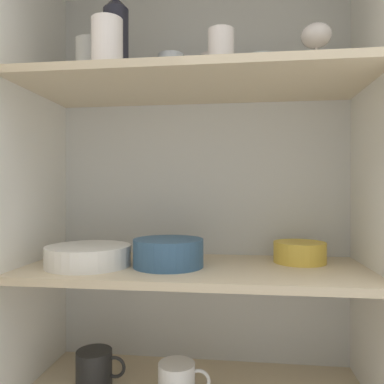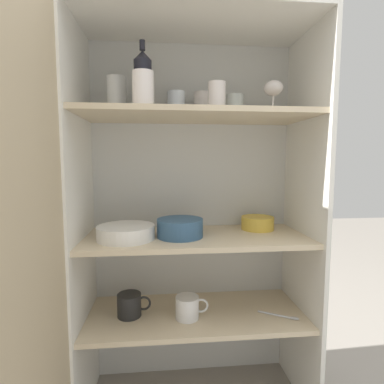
# 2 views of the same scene
# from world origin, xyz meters

# --- Properties ---
(cupboard_back_panel) EXTENTS (0.93, 0.02, 1.54)m
(cupboard_back_panel) POSITION_xyz_m (0.00, 0.38, 0.77)
(cupboard_back_panel) COLOR silver
(cupboard_back_panel) RESTS_ON ground_plane
(cupboard_side_left) EXTENTS (0.02, 0.40, 1.54)m
(cupboard_side_left) POSITION_xyz_m (-0.46, 0.18, 0.77)
(cupboard_side_left) COLOR white
(cupboard_side_left) RESTS_ON ground_plane
(cupboard_side_right) EXTENTS (0.02, 0.40, 1.54)m
(cupboard_side_right) POSITION_xyz_m (0.46, 0.18, 0.77)
(cupboard_side_right) COLOR white
(cupboard_side_right) RESTS_ON ground_plane
(shelf_board_middle) EXTENTS (0.89, 0.37, 0.02)m
(shelf_board_middle) POSITION_xyz_m (0.00, 0.18, 0.71)
(shelf_board_middle) COLOR beige
(shelf_board_upper) EXTENTS (0.89, 0.37, 0.02)m
(shelf_board_upper) POSITION_xyz_m (0.00, 0.18, 1.20)
(shelf_board_upper) COLOR beige
(tumbler_glass_0) EXTENTS (0.08, 0.08, 0.12)m
(tumbler_glass_0) POSITION_xyz_m (-0.20, 0.07, 1.27)
(tumbler_glass_0) COLOR silver
(tumbler_glass_0) RESTS_ON shelf_board_upper
(tumbler_glass_1) EXTENTS (0.08, 0.08, 0.11)m
(tumbler_glass_1) POSITION_xyz_m (0.04, 0.30, 1.27)
(tumbler_glass_1) COLOR silver
(tumbler_glass_1) RESTS_ON shelf_board_upper
(tumbler_glass_2) EXTENTS (0.07, 0.07, 0.10)m
(tumbler_glass_2) POSITION_xyz_m (0.18, 0.29, 1.26)
(tumbler_glass_2) COLOR white
(tumbler_glass_2) RESTS_ON shelf_board_upper
(tumbler_glass_3) EXTENTS (0.07, 0.07, 0.10)m
(tumbler_glass_3) POSITION_xyz_m (-0.08, 0.26, 1.26)
(tumbler_glass_3) COLOR white
(tumbler_glass_3) RESTS_ON shelf_board_upper
(tumbler_glass_4) EXTENTS (0.08, 0.08, 0.15)m
(tumbler_glass_4) POSITION_xyz_m (-0.31, 0.24, 1.29)
(tumbler_glass_4) COLOR white
(tumbler_glass_4) RESTS_ON shelf_board_upper
(tumbler_glass_5) EXTENTS (0.07, 0.07, 0.11)m
(tumbler_glass_5) POSITION_xyz_m (0.07, 0.13, 1.27)
(tumbler_glass_5) COLOR silver
(tumbler_glass_5) RESTS_ON shelf_board_upper
(wine_glass_0) EXTENTS (0.08, 0.08, 0.13)m
(wine_glass_0) POSITION_xyz_m (0.31, 0.19, 1.31)
(wine_glass_0) COLOR silver
(wine_glass_0) RESTS_ON shelf_board_upper
(wine_bottle) EXTENTS (0.07, 0.07, 0.25)m
(wine_bottle) POSITION_xyz_m (-0.20, 0.15, 1.32)
(wine_bottle) COLOR black
(wine_bottle) RESTS_ON shelf_board_upper
(plate_stack_white) EXTENTS (0.22, 0.22, 0.05)m
(plate_stack_white) POSITION_xyz_m (-0.28, 0.15, 0.75)
(plate_stack_white) COLOR white
(plate_stack_white) RESTS_ON shelf_board_middle
(mixing_bowl_large) EXTENTS (0.18, 0.18, 0.07)m
(mixing_bowl_large) POSITION_xyz_m (-0.07, 0.17, 0.76)
(mixing_bowl_large) COLOR #33567A
(mixing_bowl_large) RESTS_ON shelf_board_middle
(serving_bowl_small) EXTENTS (0.14, 0.14, 0.06)m
(serving_bowl_small) POSITION_xyz_m (0.28, 0.26, 0.75)
(serving_bowl_small) COLOR gold
(serving_bowl_small) RESTS_ON shelf_board_middle
(coffee_mug_primary) EXTENTS (0.13, 0.09, 0.09)m
(coffee_mug_primary) POSITION_xyz_m (-0.04, 0.14, 0.44)
(coffee_mug_primary) COLOR white
(coffee_mug_primary) RESTS_ON shelf_board_lower
(coffee_mug_extra_1) EXTENTS (0.14, 0.10, 0.09)m
(coffee_mug_extra_1) POSITION_xyz_m (-0.27, 0.18, 0.44)
(coffee_mug_extra_1) COLOR black
(coffee_mug_extra_1) RESTS_ON shelf_board_lower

